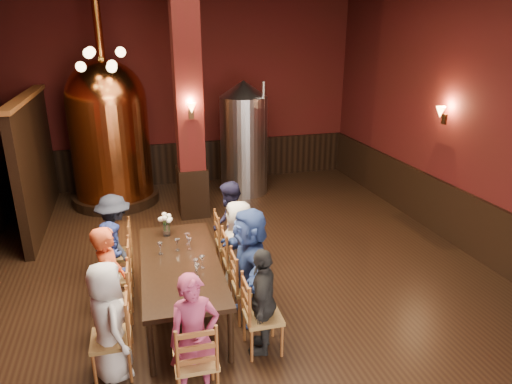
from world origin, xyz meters
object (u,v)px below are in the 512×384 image
object	(u,v)px
person_1	(111,284)
person_2	(114,266)
steel_vessel	(244,138)
dining_table	(181,266)
copper_kettle	(109,131)
rose_vase	(166,221)
person_0	(109,321)

from	to	relation	value
person_1	person_2	size ratio (longest dim) A/B	1.17
steel_vessel	person_1	bearing A→B (deg)	-121.15
dining_table	copper_kettle	xyz separation A→B (m)	(-0.88, 4.59, 0.89)
person_2	rose_vase	bearing A→B (deg)	-44.33
copper_kettle	rose_vase	distance (m)	3.85
person_2	copper_kettle	size ratio (longest dim) A/B	0.29
person_0	copper_kettle	distance (m)	5.63
rose_vase	dining_table	bearing A→B (deg)	-84.12
copper_kettle	person_1	bearing A→B (deg)	-89.81
dining_table	person_2	xyz separation A→B (m)	(-0.84, 0.36, -0.06)
person_2	copper_kettle	xyz separation A→B (m)	(-0.04, 4.23, 0.94)
person_0	dining_table	bearing A→B (deg)	-57.08
person_0	steel_vessel	world-z (taller)	steel_vessel
steel_vessel	person_2	bearing A→B (deg)	-124.87
person_2	steel_vessel	distance (m)	5.02
dining_table	rose_vase	distance (m)	0.92
person_2	rose_vase	distance (m)	0.97
steel_vessel	rose_vase	xyz separation A→B (m)	(-2.10, -3.58, -0.30)
person_1	person_2	world-z (taller)	person_1
person_0	person_2	xyz separation A→B (m)	(0.04, 1.33, -0.05)
person_0	person_1	world-z (taller)	person_1
dining_table	steel_vessel	distance (m)	4.91
copper_kettle	rose_vase	size ratio (longest dim) A/B	12.28
person_0	person_2	world-z (taller)	person_0
person_1	steel_vessel	xyz separation A→B (m)	(2.87, 4.74, 0.54)
person_2	dining_table	bearing A→B (deg)	-101.56
copper_kettle	steel_vessel	size ratio (longest dim) A/B	1.69
person_0	person_1	xyz separation A→B (m)	(0.02, 0.67, 0.06)
copper_kettle	steel_vessel	xyz separation A→B (m)	(2.88, -0.15, -0.29)
rose_vase	steel_vessel	bearing A→B (deg)	59.62
person_2	steel_vessel	bearing A→B (deg)	-23.35
dining_table	person_1	distance (m)	0.91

